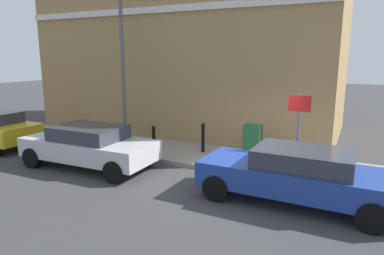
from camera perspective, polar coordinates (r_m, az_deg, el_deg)
name	(u,v)px	position (r m, az deg, el deg)	size (l,w,h in m)	color
ground	(241,186)	(9.50, 8.13, -9.64)	(80.00, 80.00, 0.00)	#38383A
sidewalk	(112,143)	(13.97, -13.17, -2.52)	(2.46, 30.00, 0.15)	gray
corner_building	(195,44)	(16.65, 0.55, 13.65)	(6.81, 13.09, 7.99)	#9E7A4C
car_blue	(297,174)	(8.55, 17.00, -7.42)	(1.88, 4.52, 1.34)	navy
car_silver	(89,145)	(11.24, -16.76, -2.84)	(1.93, 4.32, 1.33)	#B7B7BC
utility_cabinet	(252,144)	(11.26, 9.99, -2.65)	(0.46, 0.61, 1.15)	#1E4C28
bollard_near_cabinet	(203,137)	(11.95, 1.84, -1.52)	(0.14, 0.14, 1.04)	black
bollard_far_kerb	(154,140)	(11.56, -6.37, -2.05)	(0.14, 0.14, 1.04)	black
street_sign	(299,123)	(9.82, 17.32, 0.74)	(0.08, 0.60, 2.30)	#59595B
lamppost	(122,60)	(13.39, -11.50, 10.91)	(0.20, 0.44, 5.72)	#59595B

